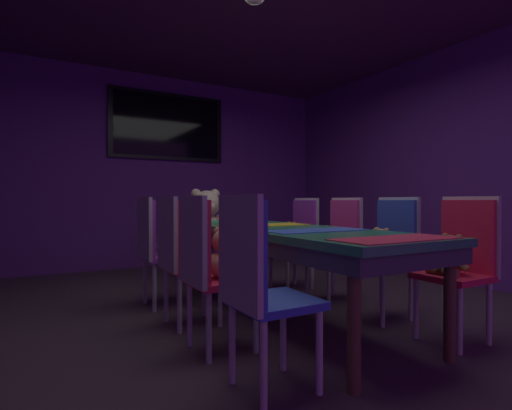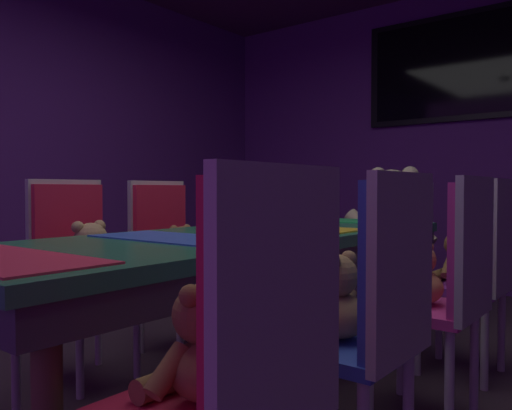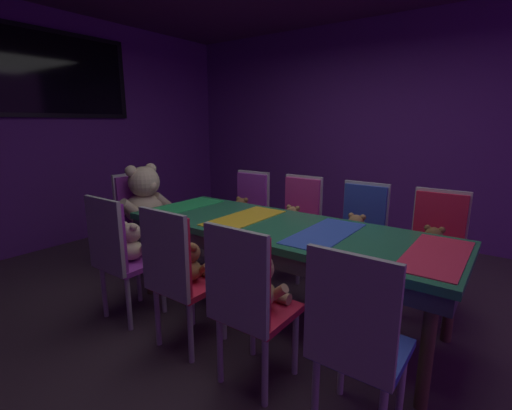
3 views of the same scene
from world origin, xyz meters
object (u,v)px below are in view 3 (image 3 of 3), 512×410
object	(u,v)px
banquet_table	(282,236)
chair_left_3	(116,248)
teddy_right_0	(432,246)
chair_right_1	(361,226)
teddy_right_3	(241,212)
king_teddy_bear	(146,200)
chair_left_2	(175,267)
chair_right_2	(299,215)
chair_left_1	(245,294)
chair_right_0	(436,239)
wall_tv	(60,75)
teddy_left_1	(261,284)
throne_chair	(137,210)
teddy_right_2	(292,221)
chair_left_0	(355,331)
teddy_left_2	(191,264)
chair_right_3	(249,207)
teddy_left_3	(133,244)
teddy_right_1	(355,232)

from	to	relation	value
banquet_table	chair_left_3	xyz separation A→B (m)	(-0.81, 0.93, -0.06)
teddy_right_0	chair_right_1	world-z (taller)	chair_right_1
teddy_right_3	king_teddy_bear	xyz separation A→B (m)	(-0.67, 0.71, 0.15)
chair_left_2	chair_right_2	xyz separation A→B (m)	(1.65, 0.02, 0.00)
chair_left_1	chair_right_0	bearing A→B (deg)	-21.42
chair_left_2	wall_tv	bearing A→B (deg)	73.95
teddy_right_0	chair_right_2	size ratio (longest dim) A/B	0.29
banquet_table	wall_tv	xyz separation A→B (m)	(0.00, 3.11, 1.40)
teddy_left_1	throne_chair	size ratio (longest dim) A/B	0.35
teddy_right_2	chair_left_3	bearing A→B (deg)	-22.02
chair_left_0	teddy_left_2	size ratio (longest dim) A/B	3.42
chair_right_1	chair_right_3	world-z (taller)	same
banquet_table	throne_chair	distance (m)	1.81
chair_left_3	chair_right_0	xyz separation A→B (m)	(1.64, -1.88, 0.00)
chair_left_1	teddy_left_1	distance (m)	0.15
chair_right_1	teddy_right_2	size ratio (longest dim) A/B	3.60
chair_right_3	wall_tv	size ratio (longest dim) A/B	0.58
chair_right_3	teddy_right_3	world-z (taller)	chair_right_3
banquet_table	chair_left_2	size ratio (longest dim) A/B	2.57
chair_left_0	teddy_left_3	xyz separation A→B (m)	(0.15, 1.84, -0.01)
chair_left_2	king_teddy_bear	world-z (taller)	king_teddy_bear
throne_chair	teddy_right_2	bearing A→B (deg)	25.24
wall_tv	teddy_right_1	bearing A→B (deg)	-78.88
teddy_right_3	king_teddy_bear	size ratio (longest dim) A/B	0.43
teddy_left_3	teddy_right_0	xyz separation A→B (m)	(1.35, -1.88, -0.01)
chair_left_1	teddy_left_3	xyz separation A→B (m)	(0.16, 1.23, -0.01)
teddy_right_2	teddy_right_3	world-z (taller)	teddy_right_3
banquet_table	teddy_left_3	xyz separation A→B (m)	(-0.67, 0.93, -0.07)
teddy_left_2	teddy_right_1	bearing A→B (deg)	-24.98
chair_left_2	chair_right_1	xyz separation A→B (m)	(1.63, -0.62, 0.00)
chair_left_3	teddy_left_3	size ratio (longest dim) A/B	3.07
teddy_left_3	teddy_right_1	bearing A→B (deg)	-43.21
chair_left_1	chair_left_3	size ratio (longest dim) A/B	1.00
chair_left_3	teddy_right_2	bearing A→B (deg)	-22.02
chair_right_0	teddy_right_2	size ratio (longest dim) A/B	3.60
chair_left_1	king_teddy_bear	bearing A→B (deg)	66.73
chair_right_3	chair_left_0	bearing A→B (deg)	48.29
banquet_table	chair_right_0	bearing A→B (deg)	-48.81
chair_right_3	king_teddy_bear	xyz separation A→B (m)	(-0.81, 0.71, 0.13)
chair_left_1	teddy_right_2	size ratio (longest dim) A/B	3.60
teddy_left_3	teddy_right_2	bearing A→B (deg)	-24.09
chair_right_3	teddy_left_3	bearing A→B (deg)	-0.22
chair_left_0	chair_left_3	world-z (taller)	same
chair_left_1	teddy_right_1	bearing A→B (deg)	-1.40
chair_left_1	chair_right_1	xyz separation A→B (m)	(1.65, -0.04, 0.00)
teddy_left_3	chair_left_1	bearing A→B (deg)	-97.51
chair_left_3	chair_right_2	xyz separation A→B (m)	(1.66, -0.61, 0.00)
chair_right_2	banquet_table	bearing A→B (deg)	20.87
chair_left_2	teddy_right_0	xyz separation A→B (m)	(1.49, -1.24, -0.02)
teddy_right_2	chair_right_3	bearing A→B (deg)	-100.21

